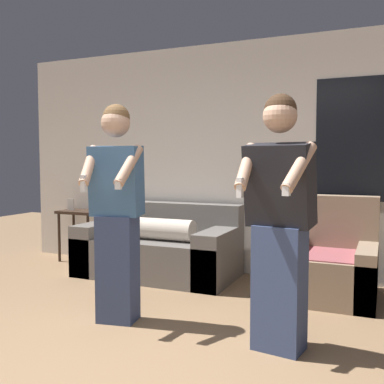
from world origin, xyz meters
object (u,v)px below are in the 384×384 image
Objects in this scene: couch at (159,249)px; side_table at (80,219)px; person_right at (279,222)px; person_left at (117,210)px; armchair at (331,265)px.

couch is 2.18× the size of side_table.
person_right is (3.03, -1.76, 0.35)m from side_table.
couch is 2.37m from person_right.
person_left reaches higher than couch.
armchair is at bearing -5.48° from side_table.
side_table is (-1.30, 0.26, 0.25)m from couch.
person_right is at bearing -41.13° from couch.
person_left is (1.69, -1.72, 0.37)m from side_table.
side_table is 3.53m from person_right.
person_left reaches higher than person_right.
person_left is 1.35m from person_right.
couch is at bearing 178.39° from armchair.
armchair is 3.25m from side_table.
armchair is 0.54× the size of person_right.
couch is 1.85× the size of armchair.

